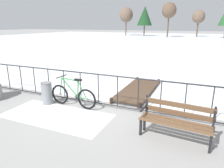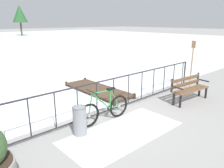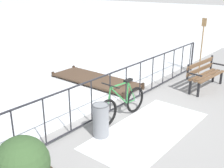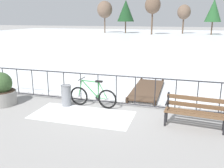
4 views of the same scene
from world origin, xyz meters
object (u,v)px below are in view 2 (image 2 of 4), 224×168
at_px(bicycle_near_railing, 105,109).
at_px(trash_bin, 80,121).
at_px(park_bench, 189,87).
at_px(oar_upright, 192,62).

relative_size(bicycle_near_railing, trash_bin, 2.34).
distance_m(park_bench, trash_bin, 4.23).
xyz_separation_m(park_bench, oar_upright, (1.38, 0.70, 0.63)).
distance_m(trash_bin, oar_upright, 5.63).
bearing_deg(trash_bin, bicycle_near_railing, 8.90).
bearing_deg(trash_bin, park_bench, -7.63).
xyz_separation_m(trash_bin, oar_upright, (5.58, 0.14, 0.76)).
bearing_deg(bicycle_near_railing, oar_upright, -0.08).
distance_m(bicycle_near_railing, oar_upright, 4.72).
height_order(bicycle_near_railing, oar_upright, oar_upright).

